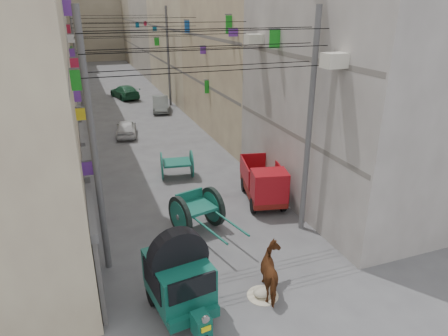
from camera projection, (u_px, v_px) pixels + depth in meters
name	position (u px, v px, depth m)	size (l,w,h in m)	color
building_row_left	(16.00, 25.00, 33.74)	(8.00, 62.00, 14.00)	beige
building_row_right	(197.00, 23.00, 38.86)	(8.00, 62.00, 14.00)	#AAA49F
end_cap_building	(93.00, 16.00, 64.01)	(22.00, 10.00, 13.00)	tan
shutters_left	(87.00, 177.00, 16.25)	(0.18, 14.40, 2.88)	#525258
signboards	(137.00, 79.00, 26.59)	(8.22, 40.52, 5.67)	#0B577B
ac_units	(293.00, 22.00, 14.09)	(0.70, 6.55, 3.35)	beige
utility_poles	(149.00, 82.00, 22.33)	(7.40, 22.20, 8.00)	#535355
overhead_cables	(155.00, 33.00, 19.03)	(7.40, 22.52, 1.12)	black
auto_rickshaw	(179.00, 277.00, 10.73)	(1.87, 2.89, 1.98)	black
tonga_cart	(197.00, 211.00, 15.00)	(2.09, 3.62, 1.54)	black
mini_truck	(265.00, 186.00, 16.92)	(2.11, 3.47, 1.82)	black
second_cart	(177.00, 164.00, 19.66)	(1.73, 1.58, 1.37)	#14584A
feed_sack	(263.00, 292.00, 11.73)	(0.58, 0.46, 0.29)	beige
horse	(274.00, 273.00, 11.67)	(0.75, 1.64, 1.39)	maroon
distant_car_white	(126.00, 128.00, 26.19)	(1.25, 3.12, 1.06)	silver
distant_car_grey	(161.00, 104.00, 32.41)	(1.24, 3.56, 1.17)	#5A5F5C
distant_car_green	(125.00, 92.00, 36.95)	(1.67, 4.12, 1.20)	#1B5033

